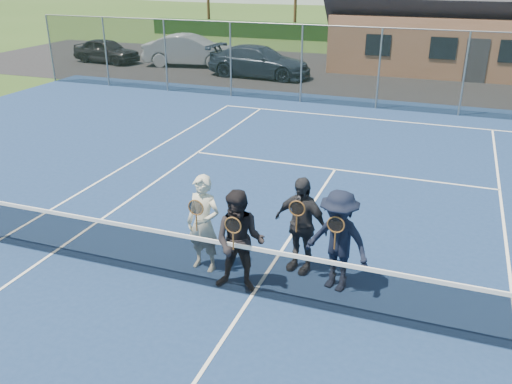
% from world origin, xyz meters
% --- Properties ---
extents(ground, '(220.00, 220.00, 0.00)m').
position_xyz_m(ground, '(0.00, 20.00, 0.00)').
color(ground, '#2C4719').
rests_on(ground, ground).
extents(court_surface, '(30.00, 30.00, 0.02)m').
position_xyz_m(court_surface, '(0.00, 0.00, 0.01)').
color(court_surface, navy).
rests_on(court_surface, ground).
extents(tarmac_carpark, '(40.00, 12.00, 0.01)m').
position_xyz_m(tarmac_carpark, '(-4.00, 20.00, 0.01)').
color(tarmac_carpark, black).
rests_on(tarmac_carpark, ground).
extents(hedge_row, '(40.00, 1.20, 1.10)m').
position_xyz_m(hedge_row, '(0.00, 32.00, 0.55)').
color(hedge_row, black).
rests_on(hedge_row, ground).
extents(car_a, '(4.01, 2.00, 1.31)m').
position_xyz_m(car_a, '(-15.68, 18.74, 0.66)').
color(car_a, black).
rests_on(car_a, ground).
extents(car_b, '(5.20, 2.66, 1.63)m').
position_xyz_m(car_b, '(-10.81, 19.42, 0.82)').
color(car_b, '#909398').
rests_on(car_b, ground).
extents(car_c, '(5.21, 2.42, 1.47)m').
position_xyz_m(car_c, '(-6.33, 17.88, 0.74)').
color(car_c, '#1C2738').
rests_on(car_c, ground).
extents(court_markings, '(11.03, 23.83, 0.01)m').
position_xyz_m(court_markings, '(0.00, 0.00, 0.02)').
color(court_markings, white).
rests_on(court_markings, court_surface).
extents(tennis_net, '(11.68, 0.08, 1.10)m').
position_xyz_m(tennis_net, '(0.00, 0.00, 0.54)').
color(tennis_net, slate).
rests_on(tennis_net, ground).
extents(perimeter_fence, '(30.07, 0.07, 3.02)m').
position_xyz_m(perimeter_fence, '(0.00, 13.50, 1.52)').
color(perimeter_fence, slate).
rests_on(perimeter_fence, ground).
extents(player_a, '(0.71, 0.54, 1.80)m').
position_xyz_m(player_a, '(-1.13, 0.56, 0.92)').
color(player_a, beige).
rests_on(player_a, court_surface).
extents(player_b, '(0.95, 0.78, 1.80)m').
position_xyz_m(player_b, '(-0.28, 0.16, 0.92)').
color(player_b, black).
rests_on(player_b, court_surface).
extents(player_c, '(1.13, 0.71, 1.80)m').
position_xyz_m(player_c, '(0.50, 1.12, 0.92)').
color(player_c, '#27282D').
rests_on(player_c, court_surface).
extents(player_d, '(1.31, 0.98, 1.80)m').
position_xyz_m(player_d, '(1.25, 0.74, 0.92)').
color(player_d, black).
rests_on(player_d, court_surface).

